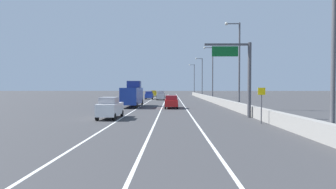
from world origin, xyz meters
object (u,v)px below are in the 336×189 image
(car_silver_3, at_px, (160,96))
(box_truck, at_px, (132,95))
(lamp_post_right_near, at_px, (330,19))
(car_white_4, at_px, (110,108))
(car_black_1, at_px, (161,94))
(speed_advisory_sign, at_px, (261,103))
(lamp_post_right_third, at_px, (212,70))
(lamp_post_right_fifth, at_px, (194,78))
(car_yellow_0, at_px, (154,93))
(car_blue_2, at_px, (149,95))
(car_red_5, at_px, (171,102))
(lamp_post_right_fourth, at_px, (201,75))
(overhead_sign_gantry, at_px, (242,70))
(lamp_post_right_second, at_px, (238,60))

(car_silver_3, bearing_deg, box_truck, -98.77)
(lamp_post_right_near, distance_m, box_truck, 30.66)
(lamp_post_right_near, relative_size, car_white_4, 2.69)
(car_black_1, bearing_deg, car_silver_3, -88.64)
(speed_advisory_sign, height_order, box_truck, box_truck)
(lamp_post_right_third, height_order, lamp_post_right_fifth, same)
(speed_advisory_sign, relative_size, car_yellow_0, 0.64)
(speed_advisory_sign, height_order, car_black_1, speed_advisory_sign)
(speed_advisory_sign, height_order, car_yellow_0, speed_advisory_sign)
(car_blue_2, distance_m, car_red_5, 29.88)
(speed_advisory_sign, xyz_separation_m, lamp_post_right_third, (1.36, 35.99, 4.98))
(lamp_post_right_fourth, relative_size, car_black_1, 2.67)
(speed_advisory_sign, xyz_separation_m, car_red_5, (-7.50, 16.14, -0.83))
(car_black_1, height_order, car_white_4, car_white_4)
(overhead_sign_gantry, distance_m, box_truck, 19.85)
(car_silver_3, distance_m, car_red_5, 25.45)
(car_red_5, bearing_deg, car_black_1, 94.26)
(lamp_post_right_fifth, relative_size, car_white_4, 2.69)
(car_black_1, height_order, car_red_5, car_black_1)
(lamp_post_right_second, bearing_deg, car_black_1, 106.15)
(box_truck, bearing_deg, car_blue_2, 89.19)
(car_yellow_0, distance_m, car_black_1, 9.61)
(car_blue_2, bearing_deg, speed_advisory_sign, -73.81)
(car_white_4, bearing_deg, lamp_post_right_fifth, 79.13)
(speed_advisory_sign, bearing_deg, lamp_post_right_third, 87.84)
(car_black_1, bearing_deg, car_blue_2, -104.78)
(lamp_post_right_fourth, xyz_separation_m, box_truck, (-15.19, -38.70, -4.89))
(speed_advisory_sign, relative_size, lamp_post_right_fifth, 0.25)
(lamp_post_right_near, distance_m, car_blue_2, 55.12)
(lamp_post_right_fifth, bearing_deg, box_truck, -103.68)
(car_blue_2, height_order, box_truck, box_truck)
(car_black_1, bearing_deg, car_white_4, -93.28)
(car_silver_3, xyz_separation_m, box_truck, (-3.46, -22.45, 0.83))
(speed_advisory_sign, bearing_deg, box_truck, 125.53)
(speed_advisory_sign, xyz_separation_m, car_silver_3, (-10.11, 41.46, -0.75))
(box_truck, bearing_deg, lamp_post_right_second, -17.37)
(car_yellow_0, distance_m, car_white_4, 61.61)
(car_black_1, height_order, box_truck, box_truck)
(lamp_post_right_fourth, bearing_deg, box_truck, -111.44)
(car_yellow_0, xyz_separation_m, car_silver_3, (3.17, -23.61, 0.02))
(overhead_sign_gantry, height_order, speed_advisory_sign, overhead_sign_gantry)
(lamp_post_right_third, height_order, car_red_5, lamp_post_right_third)
(overhead_sign_gantry, relative_size, car_blue_2, 1.84)
(car_yellow_0, bearing_deg, lamp_post_right_fourth, -26.28)
(lamp_post_right_fifth, height_order, car_yellow_0, lamp_post_right_fifth)
(car_red_5, bearing_deg, lamp_post_right_fourth, 77.63)
(lamp_post_right_near, xyz_separation_m, lamp_post_right_third, (0.25, 43.44, 0.00))
(car_silver_3, distance_m, car_white_4, 38.14)
(overhead_sign_gantry, xyz_separation_m, car_red_5, (-7.06, 11.72, -3.80))
(lamp_post_right_fourth, height_order, lamp_post_right_fifth, same)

